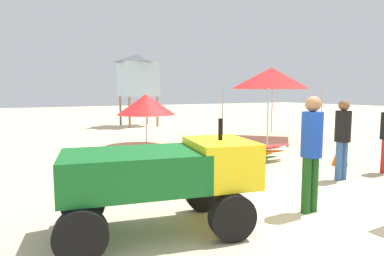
{
  "coord_description": "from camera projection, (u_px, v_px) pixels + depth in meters",
  "views": [
    {
      "loc": [
        -3.5,
        -3.29,
        1.86
      ],
      "look_at": [
        0.02,
        2.97,
        1.07
      ],
      "focal_mm": 30.74,
      "sensor_mm": 36.0,
      "label": 1
    }
  ],
  "objects": [
    {
      "name": "lifeguard_near_right",
      "position": [
        343.0,
        134.0,
        6.89
      ],
      "size": [
        0.32,
        0.32,
        1.7
      ],
      "color": "#33598C",
      "rests_on": "ground"
    },
    {
      "name": "lifeguard_near_left",
      "position": [
        311.0,
        146.0,
        5.01
      ],
      "size": [
        0.32,
        0.32,
        1.8
      ],
      "color": "#194C19",
      "rests_on": "ground"
    },
    {
      "name": "beach_umbrella_mid",
      "position": [
        146.0,
        104.0,
        11.38
      ],
      "size": [
        2.04,
        2.04,
        1.79
      ],
      "color": "beige",
      "rests_on": "ground"
    },
    {
      "name": "utility_cart",
      "position": [
        164.0,
        174.0,
        4.36
      ],
      "size": [
        2.75,
        1.76,
        1.5
      ],
      "color": "#146023",
      "rests_on": "ground"
    },
    {
      "name": "lifeguard_tower",
      "position": [
        138.0,
        75.0,
        17.81
      ],
      "size": [
        1.98,
        1.98,
        3.88
      ],
      "color": "olive",
      "rests_on": "ground"
    },
    {
      "name": "ground",
      "position": [
        291.0,
        221.0,
        4.76
      ],
      "size": [
        80.0,
        80.0,
        0.0
      ],
      "primitive_type": "plane",
      "color": "beige"
    },
    {
      "name": "surfboard_pile",
      "position": [
        250.0,
        154.0,
        8.49
      ],
      "size": [
        2.55,
        0.81,
        0.48
      ],
      "color": "#268CCC",
      "rests_on": "ground"
    },
    {
      "name": "popup_canopy",
      "position": [
        271.0,
        78.0,
        12.93
      ],
      "size": [
        2.76,
        2.76,
        2.83
      ],
      "color": "#B2B2B7",
      "rests_on": "ground"
    },
    {
      "name": "cooler_box",
      "position": [
        229.0,
        175.0,
        6.59
      ],
      "size": [
        0.53,
        0.39,
        0.39
      ],
      "primitive_type": "cube",
      "color": "white",
      "rests_on": "ground"
    },
    {
      "name": "traffic_cone_near",
      "position": [
        340.0,
        154.0,
        8.35
      ],
      "size": [
        0.41,
        0.41,
        0.58
      ],
      "primitive_type": "cone",
      "color": "orange",
      "rests_on": "ground"
    }
  ]
}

